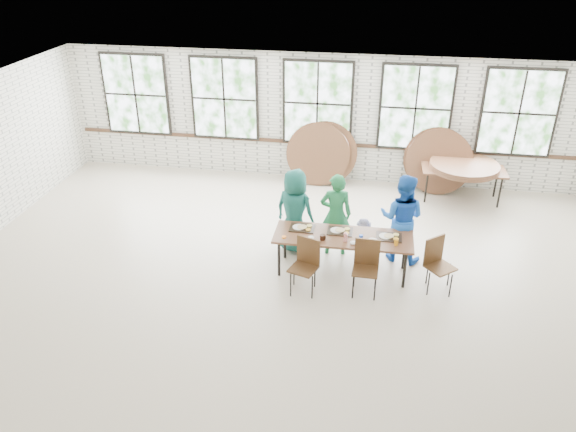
{
  "coord_description": "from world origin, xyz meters",
  "views": [
    {
      "loc": [
        1.44,
        -8.05,
        5.57
      ],
      "look_at": [
        0.0,
        0.4,
        1.05
      ],
      "focal_mm": 35.0,
      "sensor_mm": 36.0,
      "label": 1
    }
  ],
  "objects_px": {
    "chair_near_right": "(366,262)",
    "storage_table": "(464,171)",
    "chair_near_left": "(306,261)",
    "dining_table": "(343,238)"
  },
  "relations": [
    {
      "from": "chair_near_right",
      "to": "storage_table",
      "type": "height_order",
      "value": "chair_near_right"
    },
    {
      "from": "dining_table",
      "to": "chair_near_left",
      "type": "height_order",
      "value": "chair_near_left"
    },
    {
      "from": "chair_near_left",
      "to": "dining_table",
      "type": "bearing_deg",
      "value": 66.57
    },
    {
      "from": "dining_table",
      "to": "chair_near_left",
      "type": "bearing_deg",
      "value": -132.93
    },
    {
      "from": "chair_near_right",
      "to": "dining_table",
      "type": "bearing_deg",
      "value": 133.04
    },
    {
      "from": "storage_table",
      "to": "chair_near_left",
      "type": "bearing_deg",
      "value": -127.82
    },
    {
      "from": "dining_table",
      "to": "storage_table",
      "type": "xyz_separation_m",
      "value": [
        2.37,
        3.4,
        -0.0
      ]
    },
    {
      "from": "dining_table",
      "to": "chair_near_left",
      "type": "xyz_separation_m",
      "value": [
        -0.56,
        -0.62,
        -0.13
      ]
    },
    {
      "from": "chair_near_right",
      "to": "chair_near_left",
      "type": "bearing_deg",
      "value": -170.74
    },
    {
      "from": "dining_table",
      "to": "storage_table",
      "type": "relative_size",
      "value": 1.32
    }
  ]
}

